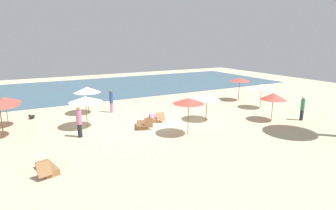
% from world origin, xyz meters
% --- Properties ---
extents(ground_plane, '(60.00, 60.00, 0.00)m').
position_xyz_m(ground_plane, '(0.00, 0.00, 0.00)').
color(ground_plane, beige).
extents(ocean_water, '(48.00, 16.00, 0.06)m').
position_xyz_m(ocean_water, '(0.00, 17.00, 0.03)').
color(ocean_water, '#3D6075').
rests_on(ocean_water, ground_plane).
extents(umbrella_0, '(2.23, 2.23, 2.15)m').
position_xyz_m(umbrella_0, '(-4.57, 1.68, 1.95)').
color(umbrella_0, olive).
rests_on(umbrella_0, ground_plane).
extents(umbrella_1, '(1.93, 1.93, 2.10)m').
position_xyz_m(umbrella_1, '(9.92, -0.01, 1.90)').
color(umbrella_1, brown).
rests_on(umbrella_1, ground_plane).
extents(umbrella_2, '(1.98, 1.98, 2.05)m').
position_xyz_m(umbrella_2, '(-9.30, 4.41, 1.86)').
color(umbrella_2, olive).
rests_on(umbrella_2, ground_plane).
extents(umbrella_3, '(1.94, 1.94, 2.33)m').
position_xyz_m(umbrella_3, '(0.67, -2.80, 2.16)').
color(umbrella_3, brown).
rests_on(umbrella_3, ground_plane).
extents(umbrella_4, '(2.11, 2.11, 2.18)m').
position_xyz_m(umbrella_4, '(-3.69, 5.25, 1.95)').
color(umbrella_4, brown).
rests_on(umbrella_4, ground_plane).
extents(umbrella_5, '(1.85, 1.85, 2.06)m').
position_xyz_m(umbrella_5, '(7.76, -3.13, 1.81)').
color(umbrella_5, brown).
rests_on(umbrella_5, ground_plane).
extents(umbrella_7, '(2.02, 2.02, 2.01)m').
position_xyz_m(umbrella_7, '(3.58, -0.74, 1.76)').
color(umbrella_7, brown).
rests_on(umbrella_7, ground_plane).
extents(umbrella_8, '(2.00, 2.00, 2.22)m').
position_xyz_m(umbrella_8, '(10.42, 3.25, 2.05)').
color(umbrella_8, brown).
rests_on(umbrella_8, ground_plane).
extents(lounger_0, '(1.05, 1.78, 0.69)m').
position_xyz_m(lounger_0, '(0.17, 0.98, 0.18)').
color(lounger_0, olive).
rests_on(lounger_0, ground_plane).
extents(lounger_2, '(0.96, 1.75, 0.72)m').
position_xyz_m(lounger_2, '(-7.60, -4.02, 0.17)').
color(lounger_2, olive).
rests_on(lounger_2, ground_plane).
extents(lounger_3, '(1.19, 1.74, 0.73)m').
position_xyz_m(lounger_3, '(-1.31, -0.09, 0.17)').
color(lounger_3, brown).
rests_on(lounger_3, ground_plane).
extents(person_0, '(0.45, 0.45, 1.90)m').
position_xyz_m(person_0, '(-5.38, -0.06, 0.98)').
color(person_0, '#26262D').
rests_on(person_0, ground_plane).
extents(person_2, '(0.40, 0.40, 1.80)m').
position_xyz_m(person_2, '(9.74, -4.16, 0.93)').
color(person_2, '#26262D').
rests_on(person_2, ground_plane).
extents(person_3, '(0.33, 0.33, 1.84)m').
position_xyz_m(person_3, '(-1.94, 4.72, 0.95)').
color(person_3, '#D17299').
rests_on(person_3, ground_plane).
extents(dog, '(0.56, 0.60, 0.30)m').
position_xyz_m(dog, '(-7.81, 5.80, 0.16)').
color(dog, black).
rests_on(dog, ground_plane).
extents(surfboard, '(0.54, 2.22, 0.07)m').
position_xyz_m(surfboard, '(7.64, 5.33, 0.04)').
color(surfboard, silver).
rests_on(surfboard, ground_plane).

